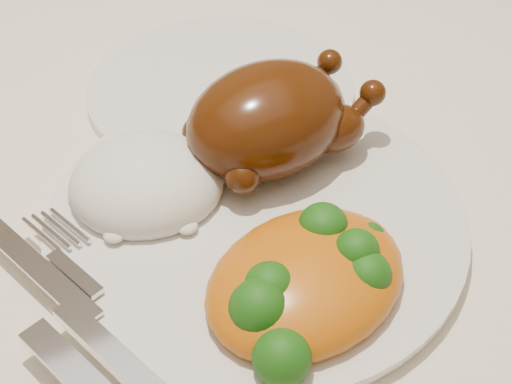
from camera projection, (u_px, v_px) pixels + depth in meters
name	position (u px, v px, depth m)	size (l,w,h in m)	color
dining_table	(134.00, 241.00, 0.63)	(1.60, 0.90, 0.76)	brown
tablecloth	(123.00, 180.00, 0.58)	(1.73, 1.03, 0.18)	silver
dinner_plate	(256.00, 219.00, 0.50)	(0.29, 0.29, 0.01)	silver
side_plate	(221.00, 88.00, 0.62)	(0.23, 0.23, 0.01)	silver
roast_chicken	(271.00, 118.00, 0.51)	(0.16, 0.11, 0.08)	#442007
rice_mound	(147.00, 184.00, 0.50)	(0.13, 0.13, 0.06)	white
mac_and_cheese	(310.00, 279.00, 0.44)	(0.16, 0.14, 0.05)	#C5590C
cutlery	(75.00, 325.00, 0.42)	(0.07, 0.20, 0.01)	silver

